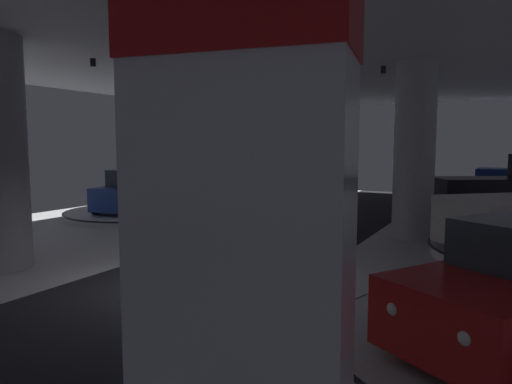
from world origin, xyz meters
TOP-DOWN VIEW (x-y plane):
  - ground at (0.00, 0.00)m, footprint 24.00×44.00m
  - ceiling_with_spotlights at (-0.00, -0.00)m, footprint 24.00×44.00m
  - column_right at (3.40, 7.64)m, footprint 1.26×1.26m
  - brand_sign_pylon at (4.80, -5.51)m, footprint 1.36×0.86m
  - display_platform_mid_left at (-7.42, 6.80)m, footprint 5.87×5.87m
  - display_car_mid_left at (-7.42, 6.77)m, footprint 2.93×4.49m
  - display_platform_far_left at (-5.62, 13.09)m, footprint 5.78×5.78m
  - display_car_far_left at (-5.65, 13.10)m, footprint 4.56×3.59m
  - display_platform_deep_left at (-7.68, 21.20)m, footprint 5.26×5.26m
  - display_car_deep_left at (-7.70, 21.22)m, footprint 3.99×4.43m
  - display_platform_far_right at (5.77, 13.54)m, footprint 5.68×5.68m
  - pickup_truck_far_right at (6.05, 13.70)m, footprint 5.63×4.59m
  - visitor_walking_near at (1.05, 7.47)m, footprint 0.32×0.32m
  - visitor_walking_far at (-0.77, 7.56)m, footprint 0.32×0.32m
  - stanchion_a at (2.42, -2.36)m, footprint 0.28×0.28m
  - stanchion_b at (0.94, 5.48)m, footprint 0.28×0.28m
  - stanchion_c at (1.84, -2.44)m, footprint 0.28×0.28m

SIDE VIEW (x-z plane):
  - ground at x=0.00m, z-range -0.05..0.00m
  - display_platform_mid_left at x=-7.42m, z-range 0.02..0.28m
  - display_platform_deep_left at x=-7.68m, z-range 0.02..0.29m
  - display_platform_far_right at x=5.77m, z-range 0.02..0.31m
  - display_platform_far_left at x=-5.62m, z-range 0.02..0.32m
  - stanchion_a at x=2.42m, z-range -0.13..0.88m
  - stanchion_b at x=0.94m, z-range -0.13..0.88m
  - stanchion_c at x=1.84m, z-range -0.13..0.88m
  - visitor_walking_near at x=1.05m, z-range 0.11..1.70m
  - visitor_walking_far at x=-0.77m, z-range 0.11..1.70m
  - display_car_mid_left at x=-7.42m, z-range 0.17..1.88m
  - display_car_deep_left at x=-7.70m, z-range 0.18..1.89m
  - display_car_far_left at x=-5.65m, z-range 0.22..1.92m
  - pickup_truck_far_right at x=6.05m, z-range 0.08..2.38m
  - brand_sign_pylon at x=4.80m, z-range 0.07..4.33m
  - column_right at x=3.40m, z-range 0.00..5.50m
  - ceiling_with_spotlights at x=0.00m, z-range 5.35..5.74m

